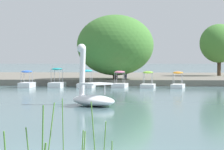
{
  "coord_description": "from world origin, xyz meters",
  "views": [
    {
      "loc": [
        1.58,
        -8.93,
        2.27
      ],
      "look_at": [
        -0.37,
        21.03,
        1.25
      ],
      "focal_mm": 70.31,
      "sensor_mm": 36.0,
      "label": 1
    }
  ],
  "objects_px": {
    "pedal_boat_orange": "(178,83)",
    "pedal_boat_pink": "(120,83)",
    "swan_boat": "(92,95)",
    "pedal_boat_cyan": "(86,83)",
    "tree_willow_near_path": "(115,45)",
    "pedal_boat_lime": "(148,83)",
    "pedal_boat_teal": "(57,81)",
    "tree_broadleaf_behind_dock": "(219,43)",
    "person_on_path": "(125,70)",
    "pedal_boat_blue": "(27,82)"
  },
  "relations": [
    {
      "from": "pedal_boat_orange",
      "to": "person_on_path",
      "type": "height_order",
      "value": "person_on_path"
    },
    {
      "from": "pedal_boat_teal",
      "to": "tree_broadleaf_behind_dock",
      "type": "height_order",
      "value": "tree_broadleaf_behind_dock"
    },
    {
      "from": "pedal_boat_orange",
      "to": "pedal_boat_pink",
      "type": "height_order",
      "value": "pedal_boat_pink"
    },
    {
      "from": "pedal_boat_orange",
      "to": "pedal_boat_cyan",
      "type": "distance_m",
      "value": 7.53
    },
    {
      "from": "pedal_boat_pink",
      "to": "tree_willow_near_path",
      "type": "distance_m",
      "value": 4.77
    },
    {
      "from": "swan_boat",
      "to": "pedal_boat_teal",
      "type": "distance_m",
      "value": 15.35
    },
    {
      "from": "pedal_boat_blue",
      "to": "pedal_boat_teal",
      "type": "bearing_deg",
      "value": 7.25
    },
    {
      "from": "pedal_boat_cyan",
      "to": "person_on_path",
      "type": "xyz_separation_m",
      "value": [
        3.06,
        5.06,
        0.97
      ]
    },
    {
      "from": "pedal_boat_lime",
      "to": "pedal_boat_cyan",
      "type": "distance_m",
      "value": 5.09
    },
    {
      "from": "tree_willow_near_path",
      "to": "pedal_boat_lime",
      "type": "bearing_deg",
      "value": -52.24
    },
    {
      "from": "pedal_boat_pink",
      "to": "person_on_path",
      "type": "distance_m",
      "value": 4.93
    },
    {
      "from": "swan_boat",
      "to": "person_on_path",
      "type": "relative_size",
      "value": 1.9
    },
    {
      "from": "swan_boat",
      "to": "pedal_boat_pink",
      "type": "xyz_separation_m",
      "value": [
        0.69,
        14.71,
        -0.13
      ]
    },
    {
      "from": "pedal_boat_lime",
      "to": "pedal_boat_pink",
      "type": "distance_m",
      "value": 2.35
    },
    {
      "from": "tree_willow_near_path",
      "to": "pedal_boat_pink",
      "type": "bearing_deg",
      "value": -80.5
    },
    {
      "from": "pedal_boat_cyan",
      "to": "pedal_boat_blue",
      "type": "relative_size",
      "value": 1.07
    },
    {
      "from": "swan_boat",
      "to": "pedal_boat_cyan",
      "type": "relative_size",
      "value": 1.48
    },
    {
      "from": "pedal_boat_teal",
      "to": "tree_broadleaf_behind_dock",
      "type": "distance_m",
      "value": 20.53
    },
    {
      "from": "pedal_boat_lime",
      "to": "tree_willow_near_path",
      "type": "height_order",
      "value": "tree_willow_near_path"
    },
    {
      "from": "pedal_boat_teal",
      "to": "person_on_path",
      "type": "xyz_separation_m",
      "value": [
        5.56,
        4.88,
        0.9
      ]
    },
    {
      "from": "swan_boat",
      "to": "pedal_boat_pink",
      "type": "bearing_deg",
      "value": 87.3
    },
    {
      "from": "pedal_boat_lime",
      "to": "swan_boat",
      "type": "bearing_deg",
      "value": -101.83
    },
    {
      "from": "pedal_boat_orange",
      "to": "pedal_boat_lime",
      "type": "xyz_separation_m",
      "value": [
        -2.43,
        0.1,
        0.0
      ]
    },
    {
      "from": "pedal_boat_teal",
      "to": "person_on_path",
      "type": "distance_m",
      "value": 7.46
    },
    {
      "from": "pedal_boat_lime",
      "to": "pedal_boat_pink",
      "type": "bearing_deg",
      "value": 173.01
    },
    {
      "from": "tree_broadleaf_behind_dock",
      "to": "pedal_boat_pink",
      "type": "bearing_deg",
      "value": -129.24
    },
    {
      "from": "tree_broadleaf_behind_dock",
      "to": "pedal_boat_blue",
      "type": "bearing_deg",
      "value": -144.18
    },
    {
      "from": "swan_boat",
      "to": "person_on_path",
      "type": "bearing_deg",
      "value": 87.11
    },
    {
      "from": "pedal_boat_lime",
      "to": "person_on_path",
      "type": "distance_m",
      "value": 5.59
    },
    {
      "from": "tree_willow_near_path",
      "to": "person_on_path",
      "type": "relative_size",
      "value": 4.43
    },
    {
      "from": "pedal_boat_pink",
      "to": "pedal_boat_lime",
      "type": "bearing_deg",
      "value": -6.99
    },
    {
      "from": "pedal_boat_blue",
      "to": "tree_broadleaf_behind_dock",
      "type": "relative_size",
      "value": 0.33
    },
    {
      "from": "pedal_boat_teal",
      "to": "person_on_path",
      "type": "relative_size",
      "value": 1.29
    },
    {
      "from": "tree_willow_near_path",
      "to": "person_on_path",
      "type": "height_order",
      "value": "tree_willow_near_path"
    },
    {
      "from": "pedal_boat_pink",
      "to": "tree_willow_near_path",
      "type": "height_order",
      "value": "tree_willow_near_path"
    },
    {
      "from": "pedal_boat_orange",
      "to": "pedal_boat_pink",
      "type": "distance_m",
      "value": 4.78
    },
    {
      "from": "pedal_boat_orange",
      "to": "pedal_boat_lime",
      "type": "relative_size",
      "value": 1.03
    },
    {
      "from": "pedal_boat_pink",
      "to": "tree_broadleaf_behind_dock",
      "type": "relative_size",
      "value": 0.32
    },
    {
      "from": "pedal_boat_cyan",
      "to": "pedal_boat_orange",
      "type": "bearing_deg",
      "value": -1.11
    },
    {
      "from": "swan_boat",
      "to": "pedal_boat_cyan",
      "type": "height_order",
      "value": "swan_boat"
    },
    {
      "from": "pedal_boat_orange",
      "to": "pedal_boat_teal",
      "type": "height_order",
      "value": "pedal_boat_teal"
    },
    {
      "from": "pedal_boat_teal",
      "to": "pedal_boat_blue",
      "type": "height_order",
      "value": "pedal_boat_teal"
    },
    {
      "from": "pedal_boat_orange",
      "to": "person_on_path",
      "type": "distance_m",
      "value": 6.93
    },
    {
      "from": "pedal_boat_blue",
      "to": "pedal_boat_pink",
      "type": "bearing_deg",
      "value": 2.78
    },
    {
      "from": "pedal_boat_cyan",
      "to": "tree_willow_near_path",
      "type": "distance_m",
      "value": 5.38
    },
    {
      "from": "swan_boat",
      "to": "pedal_boat_cyan",
      "type": "bearing_deg",
      "value": 98.15
    },
    {
      "from": "pedal_boat_blue",
      "to": "tree_broadleaf_behind_dock",
      "type": "height_order",
      "value": "tree_broadleaf_behind_dock"
    },
    {
      "from": "pedal_boat_cyan",
      "to": "pedal_boat_lime",
      "type": "bearing_deg",
      "value": -0.51
    },
    {
      "from": "pedal_boat_orange",
      "to": "tree_broadleaf_behind_dock",
      "type": "height_order",
      "value": "tree_broadleaf_behind_dock"
    },
    {
      "from": "pedal_boat_blue",
      "to": "tree_broadleaf_behind_dock",
      "type": "xyz_separation_m",
      "value": [
        18.14,
        13.09,
        3.68
      ]
    }
  ]
}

